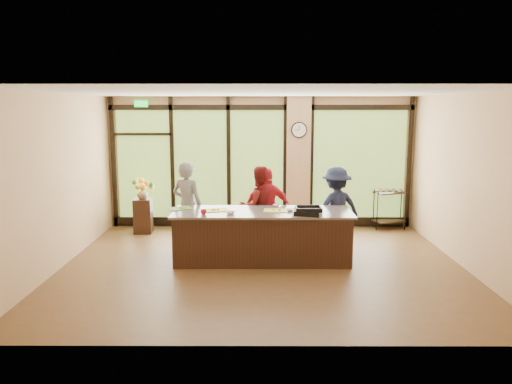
{
  "coord_description": "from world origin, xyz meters",
  "views": [
    {
      "loc": [
        -0.08,
        -8.44,
        2.75
      ],
      "look_at": [
        -0.11,
        0.4,
        1.25
      ],
      "focal_mm": 35.0,
      "sensor_mm": 36.0,
      "label": 1
    }
  ],
  "objects_px": {
    "island_base": "(262,237)",
    "cook_left": "(187,206)",
    "roasting_pan": "(308,213)",
    "cook_right": "(336,208)",
    "bar_cart": "(390,204)",
    "flower_stand": "(143,216)"
  },
  "relations": [
    {
      "from": "cook_left",
      "to": "bar_cart",
      "type": "relative_size",
      "value": 1.83
    },
    {
      "from": "island_base",
      "to": "bar_cart",
      "type": "distance_m",
      "value": 3.82
    },
    {
      "from": "flower_stand",
      "to": "cook_right",
      "type": "bearing_deg",
      "value": -19.12
    },
    {
      "from": "island_base",
      "to": "roasting_pan",
      "type": "distance_m",
      "value": 1.0
    },
    {
      "from": "cook_left",
      "to": "flower_stand",
      "type": "bearing_deg",
      "value": -23.22
    },
    {
      "from": "island_base",
      "to": "flower_stand",
      "type": "height_order",
      "value": "island_base"
    },
    {
      "from": "cook_right",
      "to": "flower_stand",
      "type": "bearing_deg",
      "value": -36.61
    },
    {
      "from": "island_base",
      "to": "cook_right",
      "type": "height_order",
      "value": "cook_right"
    },
    {
      "from": "island_base",
      "to": "roasting_pan",
      "type": "bearing_deg",
      "value": -22.7
    },
    {
      "from": "island_base",
      "to": "cook_left",
      "type": "relative_size",
      "value": 1.79
    },
    {
      "from": "cook_left",
      "to": "bar_cart",
      "type": "height_order",
      "value": "cook_left"
    },
    {
      "from": "cook_right",
      "to": "flower_stand",
      "type": "relative_size",
      "value": 2.11
    },
    {
      "from": "island_base",
      "to": "bar_cart",
      "type": "bearing_deg",
      "value": 39.87
    },
    {
      "from": "island_base",
      "to": "cook_left",
      "type": "distance_m",
      "value": 1.69
    },
    {
      "from": "cook_right",
      "to": "roasting_pan",
      "type": "height_order",
      "value": "cook_right"
    },
    {
      "from": "cook_left",
      "to": "flower_stand",
      "type": "xyz_separation_m",
      "value": [
        -1.17,
        1.26,
        -0.48
      ]
    },
    {
      "from": "cook_right",
      "to": "roasting_pan",
      "type": "distance_m",
      "value": 1.34
    },
    {
      "from": "bar_cart",
      "to": "roasting_pan",
      "type": "bearing_deg",
      "value": -148.38
    },
    {
      "from": "flower_stand",
      "to": "bar_cart",
      "type": "height_order",
      "value": "bar_cart"
    },
    {
      "from": "island_base",
      "to": "roasting_pan",
      "type": "relative_size",
      "value": 7.11
    },
    {
      "from": "island_base",
      "to": "flower_stand",
      "type": "bearing_deg",
      "value": 142.24
    },
    {
      "from": "cook_left",
      "to": "bar_cart",
      "type": "bearing_deg",
      "value": -134.92
    }
  ]
}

